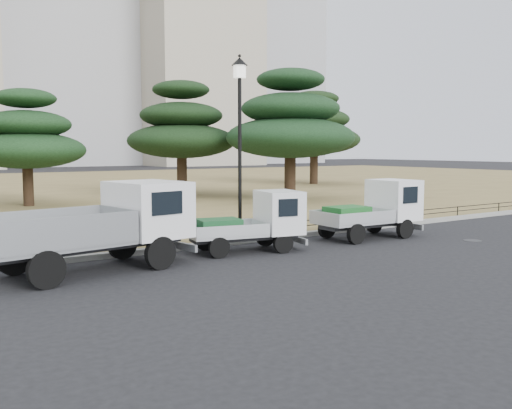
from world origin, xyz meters
TOP-DOWN VIEW (x-y plane):
  - ground at (0.00, 0.00)m, footprint 220.00×220.00m
  - lawn at (0.00, 30.60)m, footprint 120.00×56.00m
  - curb at (0.00, 2.60)m, footprint 120.00×0.25m
  - truck_large at (-5.21, 1.12)m, footprint 5.24×2.73m
  - truck_kei_front at (-0.59, 1.24)m, footprint 3.56×2.02m
  - truck_kei_rear at (4.29, 1.13)m, footprint 3.78×1.73m
  - street_lamp at (-0.03, 2.90)m, footprint 0.52×0.52m
  - pipe_fence at (0.00, 2.75)m, footprint 38.00×0.04m
  - tarp_pile at (-6.79, 3.28)m, footprint 1.42×1.05m
  - manhole at (6.50, -1.20)m, footprint 0.60×0.60m
  - pine_center_left at (-3.44, 17.52)m, footprint 5.77×5.77m
  - pine_center_right at (5.76, 18.71)m, footprint 6.57×6.57m
  - pine_east_near at (9.73, 13.04)m, footprint 7.26×7.26m
  - pine_east_far at (20.14, 23.50)m, footprint 7.50×7.50m
  - tower_east at (40.00, 82.00)m, footprint 20.00×18.00m
  - radio_tower at (72.00, 85.00)m, footprint 1.80×1.80m

SIDE VIEW (x-z plane):
  - ground at x=0.00m, z-range 0.00..0.00m
  - manhole at x=6.50m, z-range 0.00..0.01m
  - lawn at x=0.00m, z-range 0.00..0.15m
  - curb at x=0.00m, z-range 0.00..0.16m
  - pipe_fence at x=0.00m, z-range 0.24..0.64m
  - tarp_pile at x=-6.79m, z-range 0.06..0.99m
  - truck_kei_front at x=-0.59m, z-range 0.00..1.77m
  - truck_kei_rear at x=4.29m, z-range 0.00..1.96m
  - truck_large at x=-5.21m, z-range 0.12..2.30m
  - pine_center_left at x=-3.44m, z-range 0.60..6.47m
  - street_lamp at x=-0.03m, z-range 1.17..6.94m
  - pine_center_right at x=5.76m, z-range 0.70..7.67m
  - pine_east_near at x=9.73m, z-range 0.72..8.05m
  - pine_east_far at x=20.14m, z-range 0.73..8.27m
  - tower_east at x=40.00m, z-range 0.00..48.00m
  - radio_tower at x=72.00m, z-range -1.46..61.54m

